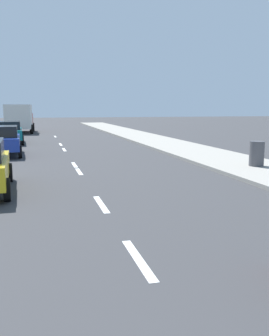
{
  "coord_description": "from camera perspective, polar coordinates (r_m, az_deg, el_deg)",
  "views": [
    {
      "loc": [
        -1.57,
        1.42,
        2.52
      ],
      "look_at": [
        0.65,
        9.95,
        1.1
      ],
      "focal_mm": 40.3,
      "sensor_mm": 36.0,
      "label": 1
    }
  ],
  "objects": [
    {
      "name": "lane_stripe_8",
      "position": [
        33.89,
        -11.9,
        4.68
      ],
      "size": [
        0.16,
        1.8,
        0.01
      ],
      "primitive_type": "cube",
      "color": "white",
      "rests_on": "ground"
    },
    {
      "name": "lane_stripe_5",
      "position": [
        16.81,
        -9.03,
        0.42
      ],
      "size": [
        0.16,
        1.8,
        0.01
      ],
      "primitive_type": "cube",
      "color": "white",
      "rests_on": "ground"
    },
    {
      "name": "parked_car_blue",
      "position": [
        21.08,
        -19.3,
        4.05
      ],
      "size": [
        2.0,
        4.1,
        1.57
      ],
      "rotation": [
        0.0,
        0.0,
        0.04
      ],
      "color": "#1E389E",
      "rests_on": "ground"
    },
    {
      "name": "lane_stripe_2",
      "position": [
        6.5,
        0.58,
        -13.59
      ],
      "size": [
        0.16,
        1.8,
        0.01
      ],
      "primitive_type": "cube",
      "color": "white",
      "rests_on": "ground"
    },
    {
      "name": "lane_stripe_6",
      "position": [
        23.17,
        -10.59,
        2.75
      ],
      "size": [
        0.16,
        1.8,
        0.01
      ],
      "primitive_type": "cube",
      "color": "white",
      "rests_on": "ground"
    },
    {
      "name": "lane_stripe_3",
      "position": [
        9.99,
        -5.07,
        -5.47
      ],
      "size": [
        0.16,
        1.8,
        0.01
      ],
      "primitive_type": "cube",
      "color": "white",
      "rests_on": "ground"
    },
    {
      "name": "lane_stripe_7",
      "position": [
        26.52,
        -11.11,
        3.52
      ],
      "size": [
        0.16,
        1.8,
        0.01
      ],
      "primitive_type": "cube",
      "color": "white",
      "rests_on": "ground"
    },
    {
      "name": "parked_car_teal",
      "position": [
        28.05,
        -18.6,
        5.23
      ],
      "size": [
        2.23,
        4.6,
        1.57
      ],
      "rotation": [
        0.0,
        0.0,
        0.04
      ],
      "color": "#14727A",
      "rests_on": "ground"
    },
    {
      "name": "ground_plane",
      "position": [
        18.82,
        -9.64,
        1.32
      ],
      "size": [
        160.0,
        160.0,
        0.0
      ],
      "primitive_type": "plane",
      "color": "#38383A"
    },
    {
      "name": "lane_stripe_4",
      "position": [
        15.23,
        -8.44,
        -0.46
      ],
      "size": [
        0.16,
        1.8,
        0.01
      ],
      "primitive_type": "cube",
      "color": "white",
      "rests_on": "ground"
    },
    {
      "name": "sidewalk_strip",
      "position": [
        22.44,
        8.04,
        2.78
      ],
      "size": [
        3.6,
        80.0,
        0.14
      ],
      "primitive_type": "cube",
      "color": "#9E998E",
      "rests_on": "ground"
    },
    {
      "name": "trash_bin_far",
      "position": [
        16.26,
        18.0,
        2.08
      ],
      "size": [
        0.6,
        0.6,
        1.02
      ],
      "primitive_type": "cylinder",
      "color": "#47474C",
      "rests_on": "sidewalk_strip"
    },
    {
      "name": "delivery_truck",
      "position": [
        39.71,
        -17.02,
        7.27
      ],
      "size": [
        2.82,
        6.31,
        2.8
      ],
      "rotation": [
        0.0,
        0.0,
        -0.03
      ],
      "color": "maroon",
      "rests_on": "ground"
    }
  ]
}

